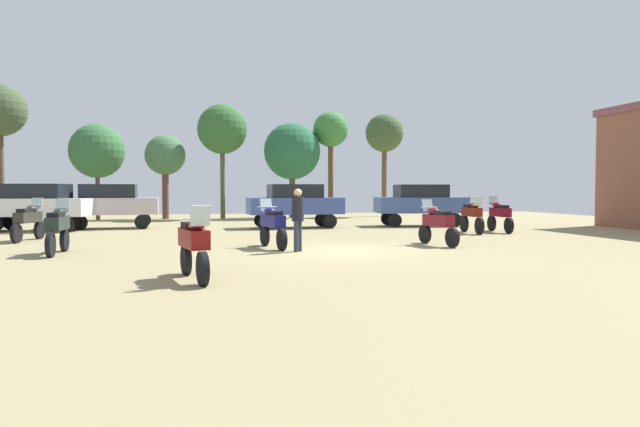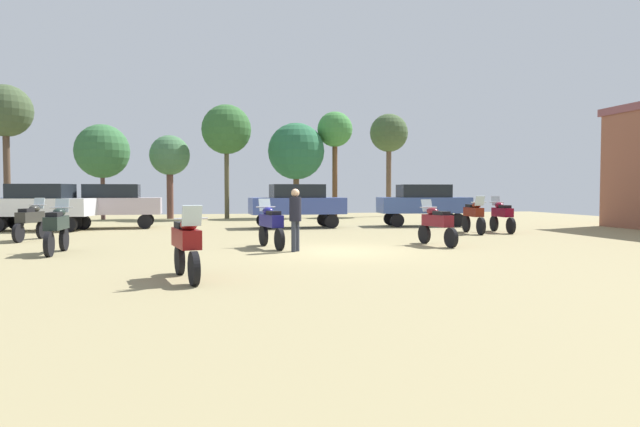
% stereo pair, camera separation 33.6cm
% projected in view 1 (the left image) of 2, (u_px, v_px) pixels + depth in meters
% --- Properties ---
extents(ground_plane, '(44.00, 52.00, 0.02)m').
position_uv_depth(ground_plane, '(339.00, 252.00, 16.06)').
color(ground_plane, '#91845C').
extents(motorcycle_1, '(0.62, 2.19, 1.51)m').
position_uv_depth(motorcycle_1, '(472.00, 215.00, 22.75)').
color(motorcycle_1, black).
rests_on(motorcycle_1, ground).
extents(motorcycle_2, '(0.73, 2.10, 1.47)m').
position_uv_depth(motorcycle_2, '(194.00, 243.00, 10.87)').
color(motorcycle_2, black).
rests_on(motorcycle_2, ground).
extents(motorcycle_3, '(0.73, 2.16, 1.48)m').
position_uv_depth(motorcycle_3, '(273.00, 224.00, 16.94)').
color(motorcycle_3, black).
rests_on(motorcycle_3, ground).
extents(motorcycle_4, '(0.62, 2.15, 1.50)m').
position_uv_depth(motorcycle_4, '(58.00, 227.00, 15.30)').
color(motorcycle_4, black).
rests_on(motorcycle_4, ground).
extents(motorcycle_5, '(0.62, 2.22, 1.48)m').
position_uv_depth(motorcycle_5, '(500.00, 215.00, 23.33)').
color(motorcycle_5, black).
rests_on(motorcycle_5, ground).
extents(motorcycle_6, '(0.71, 2.20, 1.47)m').
position_uv_depth(motorcycle_6, '(29.00, 220.00, 19.27)').
color(motorcycle_6, black).
rests_on(motorcycle_6, ground).
extents(motorcycle_7, '(0.68, 2.12, 1.44)m').
position_uv_depth(motorcycle_7, '(438.00, 223.00, 17.78)').
color(motorcycle_7, black).
rests_on(motorcycle_7, ground).
extents(car_1, '(4.46, 2.21, 2.00)m').
position_uv_depth(car_1, '(421.00, 202.00, 27.35)').
color(car_1, black).
rests_on(car_1, ground).
extents(car_2, '(4.36, 1.95, 2.00)m').
position_uv_depth(car_2, '(109.00, 203.00, 25.56)').
color(car_2, black).
rests_on(car_2, ground).
extents(car_3, '(4.38, 1.99, 2.00)m').
position_uv_depth(car_3, '(295.00, 202.00, 25.97)').
color(car_3, black).
rests_on(car_3, ground).
extents(car_5, '(4.55, 2.53, 2.00)m').
position_uv_depth(car_5, '(38.00, 204.00, 23.89)').
color(car_5, black).
rests_on(car_5, ground).
extents(person_1, '(0.48, 0.48, 1.78)m').
position_uv_depth(person_1, '(298.00, 215.00, 15.94)').
color(person_1, '#2D313E').
rests_on(person_1, ground).
extents(tree_2, '(3.53, 3.53, 5.93)m').
position_uv_depth(tree_2, '(292.00, 152.00, 35.27)').
color(tree_2, brown).
rests_on(tree_2, ground).
extents(tree_3, '(2.99, 2.99, 6.89)m').
position_uv_depth(tree_3, '(222.00, 130.00, 34.04)').
color(tree_3, brown).
rests_on(tree_3, ground).
extents(tree_5, '(2.40, 2.40, 5.04)m').
position_uv_depth(tree_5, '(165.00, 156.00, 33.93)').
color(tree_5, brown).
rests_on(tree_5, ground).
extents(tree_6, '(3.15, 3.15, 5.59)m').
position_uv_depth(tree_6, '(97.00, 151.00, 32.92)').
color(tree_6, brown).
rests_on(tree_6, ground).
extents(tree_7, '(2.24, 2.24, 6.73)m').
position_uv_depth(tree_7, '(331.00, 132.00, 36.01)').
color(tree_7, brown).
rests_on(tree_7, ground).
extents(tree_8, '(2.51, 2.51, 6.76)m').
position_uv_depth(tree_8, '(384.00, 135.00, 37.37)').
color(tree_8, brown).
rests_on(tree_8, ground).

